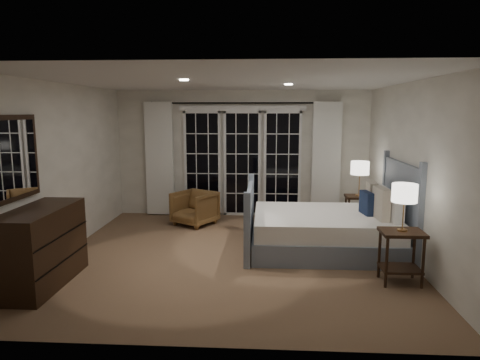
# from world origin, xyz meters

# --- Properties ---
(floor) EXTENTS (5.00, 5.00, 0.00)m
(floor) POSITION_xyz_m (0.00, 0.00, 0.00)
(floor) COLOR brown
(floor) RESTS_ON ground
(ceiling) EXTENTS (5.00, 5.00, 0.00)m
(ceiling) POSITION_xyz_m (0.00, 0.00, 2.50)
(ceiling) COLOR silver
(ceiling) RESTS_ON wall_back
(wall_left) EXTENTS (0.02, 5.00, 2.50)m
(wall_left) POSITION_xyz_m (-2.50, 0.00, 1.25)
(wall_left) COLOR white
(wall_left) RESTS_ON floor
(wall_right) EXTENTS (0.02, 5.00, 2.50)m
(wall_right) POSITION_xyz_m (2.50, 0.00, 1.25)
(wall_right) COLOR white
(wall_right) RESTS_ON floor
(wall_back) EXTENTS (5.00, 0.02, 2.50)m
(wall_back) POSITION_xyz_m (0.00, 2.50, 1.25)
(wall_back) COLOR white
(wall_back) RESTS_ON floor
(wall_front) EXTENTS (5.00, 0.02, 2.50)m
(wall_front) POSITION_xyz_m (0.00, -2.50, 1.25)
(wall_front) COLOR white
(wall_front) RESTS_ON floor
(french_doors) EXTENTS (2.50, 0.04, 2.20)m
(french_doors) POSITION_xyz_m (0.00, 2.46, 1.09)
(french_doors) COLOR black
(french_doors) RESTS_ON wall_back
(curtain_rod) EXTENTS (3.50, 0.03, 0.03)m
(curtain_rod) POSITION_xyz_m (0.00, 2.40, 2.25)
(curtain_rod) COLOR black
(curtain_rod) RESTS_ON wall_back
(curtain_left) EXTENTS (0.55, 0.10, 2.25)m
(curtain_left) POSITION_xyz_m (-1.65, 2.38, 1.15)
(curtain_left) COLOR white
(curtain_left) RESTS_ON curtain_rod
(curtain_right) EXTENTS (0.55, 0.10, 2.25)m
(curtain_right) POSITION_xyz_m (1.65, 2.38, 1.15)
(curtain_right) COLOR white
(curtain_right) RESTS_ON curtain_rod
(downlight_a) EXTENTS (0.12, 0.12, 0.01)m
(downlight_a) POSITION_xyz_m (0.80, 0.60, 2.49)
(downlight_a) COLOR white
(downlight_a) RESTS_ON ceiling
(downlight_b) EXTENTS (0.12, 0.12, 0.01)m
(downlight_b) POSITION_xyz_m (-0.60, -0.40, 2.49)
(downlight_b) COLOR white
(downlight_b) RESTS_ON ceiling
(bed) EXTENTS (2.31, 1.66, 1.35)m
(bed) POSITION_xyz_m (1.41, 0.32, 0.34)
(bed) COLOR slate
(bed) RESTS_ON floor
(nightstand_left) EXTENTS (0.51, 0.41, 0.66)m
(nightstand_left) POSITION_xyz_m (2.13, -0.90, 0.43)
(nightstand_left) COLOR black
(nightstand_left) RESTS_ON floor
(nightstand_right) EXTENTS (0.46, 0.37, 0.60)m
(nightstand_right) POSITION_xyz_m (2.13, 1.58, 0.39)
(nightstand_right) COLOR black
(nightstand_right) RESTS_ON floor
(lamp_left) EXTENTS (0.30, 0.30, 0.58)m
(lamp_left) POSITION_xyz_m (2.13, -0.90, 1.12)
(lamp_left) COLOR #B9864A
(lamp_left) RESTS_ON nightstand_left
(lamp_right) EXTENTS (0.32, 0.32, 0.62)m
(lamp_right) POSITION_xyz_m (2.13, 1.58, 1.09)
(lamp_right) COLOR #B9864A
(lamp_right) RESTS_ON nightstand_right
(armchair) EXTENTS (0.94, 0.94, 0.63)m
(armchair) POSITION_xyz_m (-0.84, 1.67, 0.31)
(armchair) COLOR brown
(armchair) RESTS_ON floor
(dresser) EXTENTS (0.57, 1.34, 0.95)m
(dresser) POSITION_xyz_m (-2.23, -1.21, 0.47)
(dresser) COLOR black
(dresser) RESTS_ON floor
(mirror) EXTENTS (0.05, 0.85, 1.00)m
(mirror) POSITION_xyz_m (-2.47, -1.21, 1.55)
(mirror) COLOR black
(mirror) RESTS_ON wall_left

